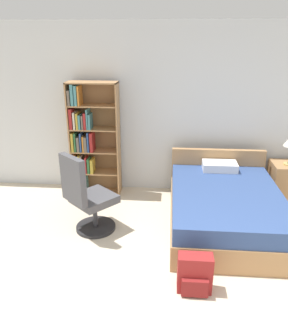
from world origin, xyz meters
TOP-DOWN VIEW (x-y plane):
  - wall_back at (0.00, 3.23)m, footprint 9.00×0.06m
  - bookshelf at (-1.51, 2.96)m, footprint 0.75×0.30m
  - bed at (0.49, 2.12)m, footprint 1.41×1.95m
  - office_chair at (-1.27, 1.80)m, footprint 0.72×0.72m
  - nightstand at (1.55, 2.91)m, footprint 0.52×0.48m
  - backpack_red at (0.02, 0.83)m, footprint 0.34×0.22m

SIDE VIEW (x-z plane):
  - backpack_red at x=0.02m, z-range -0.01..0.39m
  - bed at x=0.49m, z-range -0.12..0.66m
  - nightstand at x=1.55m, z-range 0.00..0.61m
  - office_chair at x=-1.27m, z-range -0.06..1.02m
  - bookshelf at x=-1.51m, z-range 0.00..1.76m
  - wall_back at x=0.00m, z-range 0.00..2.60m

